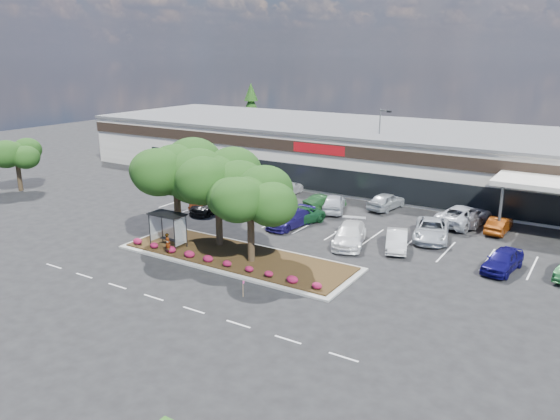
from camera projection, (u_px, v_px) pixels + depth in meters
The scene contains 30 objects.
ground at pixel (225, 283), 35.33m from camera, with size 160.00×160.00×0.00m, color black.
retail_store at pixel (407, 155), 62.04m from camera, with size 80.40×25.20×6.25m.
landscape_island at pixel (237, 257), 39.57m from camera, with size 18.00×6.00×0.26m.
lane_markings at pixel (303, 238), 43.89m from camera, with size 33.12×20.06×0.01m.
shrub_row at pixel (219, 261), 37.76m from camera, with size 17.00×0.80×0.50m, color maroon, non-canonical shape.
bus_shelter at pixel (169, 220), 40.92m from camera, with size 2.75×1.55×2.59m.
island_tree_west at pixel (177, 190), 41.91m from camera, with size 7.20×7.20×7.89m, color #133C0E, non-canonical shape.
island_tree_mid at pixel (218, 198), 40.77m from camera, with size 6.60×6.60×7.32m, color #133C0E, non-canonical shape.
island_tree_east at pixel (251, 216), 37.62m from camera, with size 5.80×5.80×6.50m, color #133C0E, non-canonical shape.
tree_west_far at pixel (18, 165), 58.40m from camera, with size 4.80×4.80×5.61m, color #133C0E, non-canonical shape.
conifer_north_west at pixel (251, 114), 86.70m from camera, with size 4.40×4.40×10.00m, color #133C0E.
person_waiting at pixel (168, 243), 39.76m from camera, with size 0.56×0.37×1.53m, color #594C47.
light_pole at pixel (379, 156), 57.54m from camera, with size 1.43×0.50×8.82m.
survey_stake at pixel (243, 286), 33.21m from camera, with size 0.07×0.14×1.06m.
car_0 at pixel (215, 201), 51.78m from camera, with size 1.80×5.15×1.70m, color maroon.
car_1 at pixel (214, 204), 51.00m from camera, with size 2.14×5.26×1.53m, color black.
car_2 at pixel (290, 219), 46.65m from camera, with size 2.05×5.04×1.46m, color navy.
car_3 at pixel (297, 216), 47.51m from camera, with size 2.32×5.03×1.40m, color #184E28.
car_4 at pixel (350, 235), 42.32m from camera, with size 2.22×5.47×1.59m, color white.
car_5 at pixel (397, 240), 41.30m from camera, with size 1.53×4.39×1.45m, color silver.
car_6 at pixel (431, 230), 43.54m from camera, with size 2.62×5.69×1.58m, color #B4BAC1.
car_7 at pixel (503, 260), 37.21m from camera, with size 1.80×4.46×1.52m, color #100C59.
car_9 at pixel (266, 190), 56.11m from camera, with size 1.71×4.89×1.61m, color navy.
car_10 at pixel (285, 188), 57.07m from camera, with size 2.22×5.46×1.59m, color silver.
car_11 at pixel (334, 203), 51.18m from camera, with size 1.95×4.85×1.65m, color silver.
car_12 at pixel (325, 202), 51.99m from camera, with size 1.48×4.24×1.40m, color #1D4A21.
car_13 at pixel (386, 201), 51.95m from camera, with size 1.90×4.73×1.61m, color #A7ADB3.
car_14 at pixel (471, 217), 47.16m from camera, with size 2.01×4.95×1.44m, color #55545B.
car_15 at pixel (464, 215), 47.11m from camera, with size 2.86×6.21×1.72m, color silver.
car_16 at pixel (499, 225), 45.16m from camera, with size 1.41×4.06×1.34m, color #6F2C07.
Camera 1 is at (20.34, -25.76, 14.37)m, focal length 35.00 mm.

